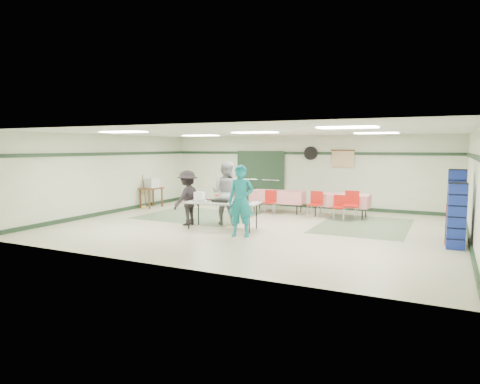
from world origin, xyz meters
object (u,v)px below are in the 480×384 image
at_px(printer_table, 151,191).
at_px(office_printer, 152,183).
at_px(broom, 144,191).
at_px(chair_loose_a, 236,193).
at_px(volunteer_grey, 226,193).
at_px(chair_loose_b, 225,193).
at_px(serving_table, 223,203).
at_px(chair_c, 351,202).
at_px(crate_stack_red, 456,225).
at_px(volunteer_dark, 188,198).
at_px(dining_table_b, 278,196).
at_px(dining_table_a, 341,200).
at_px(chair_d, 270,200).
at_px(chair_b, 316,202).
at_px(crate_stack_blue_a, 457,216).
at_px(crate_stack_blue_b, 456,206).
at_px(chair_a, 339,205).
at_px(volunteer_teal, 241,201).

relative_size(printer_table, office_printer, 2.02).
height_order(printer_table, broom, broom).
xyz_separation_m(chair_loose_a, office_printer, (-2.91, -1.30, 0.36)).
distance_m(volunteer_grey, chair_loose_b, 3.52).
distance_m(serving_table, chair_c, 4.17).
bearing_deg(crate_stack_red, chair_loose_b, 157.96).
distance_m(volunteer_dark, dining_table_b, 3.72).
bearing_deg(dining_table_b, dining_table_a, -5.17).
bearing_deg(chair_d, chair_b, -7.97).
height_order(crate_stack_blue_a, crate_stack_blue_b, crate_stack_blue_b).
distance_m(printer_table, office_printer, 0.29).
xyz_separation_m(serving_table, volunteer_grey, (-0.27, 0.71, 0.21)).
xyz_separation_m(volunteer_dark, dining_table_b, (1.51, 3.40, -0.23)).
bearing_deg(chair_d, dining_table_a, 6.08).
relative_size(dining_table_b, broom, 1.53).
xyz_separation_m(serving_table, volunteer_dark, (-1.21, 0.10, 0.08)).
distance_m(dining_table_a, chair_a, 0.59).
bearing_deg(chair_b, crate_stack_red, -25.11).
bearing_deg(volunteer_teal, crate_stack_blue_b, 8.40).
bearing_deg(serving_table, chair_b, 51.06).
bearing_deg(dining_table_b, volunteer_teal, -87.02).
xyz_separation_m(serving_table, crate_stack_blue_a, (5.81, 0.23, 0.03)).
bearing_deg(chair_a, crate_stack_blue_b, -38.14).
bearing_deg(chair_a, volunteer_dark, -151.44).
bearing_deg(broom, chair_a, -2.55).
height_order(serving_table, crate_stack_blue_b, crate_stack_blue_b).
distance_m(volunteer_dark, chair_c, 5.05).
xyz_separation_m(volunteer_teal, chair_loose_a, (-2.47, 4.65, -0.35)).
height_order(chair_loose_a, crate_stack_red, crate_stack_red).
height_order(chair_d, chair_loose_a, chair_loose_a).
bearing_deg(chair_c, crate_stack_blue_b, -34.85).
distance_m(dining_table_b, office_printer, 4.87).
relative_size(serving_table, dining_table_a, 1.18).
distance_m(volunteer_dark, broom, 4.03).
height_order(volunteer_grey, chair_c, volunteer_grey).
bearing_deg(crate_stack_blue_b, chair_c, 146.60).
bearing_deg(dining_table_b, crate_stack_red, -32.56).
bearing_deg(printer_table, chair_loose_b, 29.17).
bearing_deg(broom, volunteer_dark, -40.86).
relative_size(crate_stack_blue_a, office_printer, 3.34).
relative_size(volunteer_teal, crate_stack_blue_b, 1.05).
relative_size(crate_stack_red, printer_table, 1.06).
bearing_deg(volunteer_dark, crate_stack_blue_b, 105.98).
relative_size(chair_loose_a, crate_stack_blue_a, 0.62).
bearing_deg(chair_loose_b, volunteer_dark, -52.63).
relative_size(dining_table_a, chair_loose_a, 1.96).
xyz_separation_m(volunteer_teal, chair_loose_b, (-2.83, 4.45, -0.35)).
height_order(dining_table_a, chair_d, chair_d).
bearing_deg(chair_loose_b, crate_stack_blue_b, 6.82).
height_order(volunteer_dark, crate_stack_blue_b, crate_stack_blue_b).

